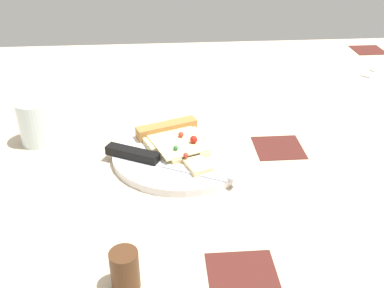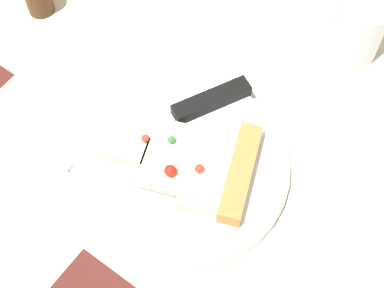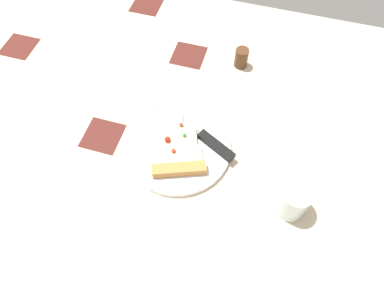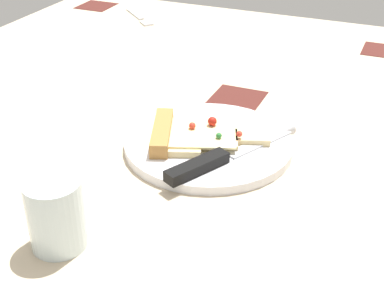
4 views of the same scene
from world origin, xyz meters
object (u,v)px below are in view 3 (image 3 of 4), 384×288
Objects in this scene: pizza_slice at (178,153)px; drinking_glass at (293,200)px; pepper_shaker at (241,58)px; plate at (178,146)px; knife at (202,135)px.

drinking_glass is (5.24, 26.46, 2.09)cm from pizza_slice.
pizza_slice is 3.44× the size of pepper_shaker.
pizza_slice is 33.75cm from pepper_shaker.
plate is 28.64cm from drinking_glass.
knife reaches higher than plate.
pepper_shaker is at bearing 18.83° from knife.
pepper_shaker is (-32.82, 7.82, 0.57)cm from pizza_slice.
pepper_shaker reaches higher than knife.
knife is at bearing -117.22° from drinking_glass.
pizza_slice is 27.06cm from drinking_glass.
plate is 1.33× the size of pizza_slice.
drinking_glass reaches higher than pepper_shaker.
drinking_glass is at bearing -32.00° from pizza_slice.
drinking_glass is (7.67, 27.36, 3.58)cm from plate.
plate is 1.14× the size of knife.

